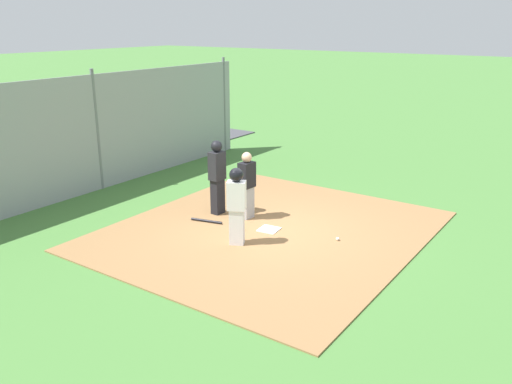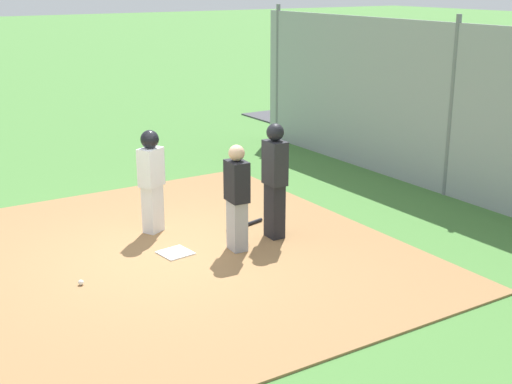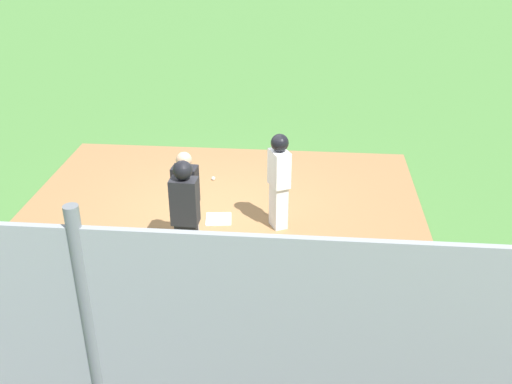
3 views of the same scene
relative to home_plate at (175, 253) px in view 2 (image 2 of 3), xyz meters
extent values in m
plane|color=#477A38|center=(0.00, 0.00, -0.04)|extent=(140.00, 140.00, 0.00)
cube|color=olive|center=(0.00, 0.00, -0.03)|extent=(7.20, 6.40, 0.03)
cube|color=white|center=(0.00, 0.00, 0.00)|extent=(0.49, 0.49, 0.02)
cube|color=#9E9EA3|center=(-0.35, -0.87, 0.38)|extent=(0.32, 0.24, 0.77)
cube|color=black|center=(-0.35, -0.87, 1.07)|extent=(0.40, 0.29, 0.61)
sphere|color=tan|center=(-0.35, -0.87, 1.49)|extent=(0.24, 0.24, 0.24)
cube|color=black|center=(-0.21, -1.64, 0.42)|extent=(0.31, 0.23, 0.87)
cube|color=#232328|center=(-0.21, -1.64, 1.20)|extent=(0.39, 0.27, 0.69)
sphere|color=black|center=(-0.21, -1.64, 1.68)|extent=(0.27, 0.27, 0.27)
cube|color=silver|center=(1.05, -0.13, 0.38)|extent=(0.33, 0.37, 0.77)
cube|color=white|center=(1.05, -0.13, 1.07)|extent=(0.41, 0.46, 0.61)
sphere|color=tan|center=(1.05, -0.13, 1.50)|extent=(0.24, 0.24, 0.24)
sphere|color=black|center=(1.05, -0.13, 1.52)|extent=(0.29, 0.29, 0.29)
cylinder|color=black|center=(0.43, -1.48, 0.02)|extent=(0.24, 0.78, 0.06)
sphere|color=white|center=(-0.33, 1.56, 0.03)|extent=(0.07, 0.07, 0.07)
cube|color=#93999E|center=(0.00, -5.70, 1.56)|extent=(12.00, 0.05, 3.20)
cylinder|color=slate|center=(0.00, -5.70, 1.64)|extent=(0.10, 0.10, 3.35)
cylinder|color=slate|center=(5.70, -5.70, 1.64)|extent=(0.10, 0.10, 3.35)
cylinder|color=black|center=(1.07, -8.19, 0.30)|extent=(0.62, 0.25, 0.60)
cube|color=black|center=(2.72, -8.60, 0.40)|extent=(4.23, 1.78, 0.64)
cube|color=black|center=(2.57, -8.60, 1.00)|extent=(2.34, 1.61, 0.56)
cylinder|color=black|center=(4.07, -7.72, 0.30)|extent=(0.60, 0.19, 0.60)
cylinder|color=black|center=(4.10, -9.42, 0.30)|extent=(0.60, 0.19, 0.60)
cylinder|color=black|center=(1.34, -7.78, 0.30)|extent=(0.60, 0.19, 0.60)
cube|color=#B2B2B7|center=(6.29, -9.55, 0.40)|extent=(4.35, 2.10, 0.64)
cube|color=#97979C|center=(6.44, -9.56, 1.00)|extent=(2.45, 1.78, 0.56)
cylinder|color=black|center=(4.85, -10.26, 0.30)|extent=(0.61, 0.24, 0.60)
cylinder|color=black|center=(5.02, -8.57, 0.30)|extent=(0.61, 0.24, 0.60)
cylinder|color=black|center=(7.57, -10.53, 0.30)|extent=(0.61, 0.24, 0.60)
cylinder|color=black|center=(7.73, -8.84, 0.30)|extent=(0.61, 0.24, 0.60)
camera|label=1|loc=(9.40, 6.14, 4.51)|focal=37.27mm
camera|label=2|loc=(-8.82, 4.19, 3.93)|focal=49.08mm
camera|label=3|loc=(1.44, -8.80, 5.04)|focal=41.20mm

